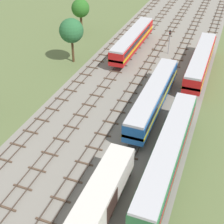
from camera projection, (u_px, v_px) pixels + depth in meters
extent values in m
plane|color=#5B6B3D|center=(125.00, 100.00, 51.27)|extent=(480.00, 480.00, 0.00)
cube|color=gray|center=(125.00, 100.00, 51.26)|extent=(23.02, 176.00, 0.01)
cube|color=#47382D|center=(70.00, 85.00, 54.92)|extent=(0.07, 126.00, 0.15)
cube|color=#47382D|center=(78.00, 86.00, 54.50)|extent=(0.07, 126.00, 0.15)
cube|color=brown|center=(4.00, 160.00, 39.77)|extent=(2.40, 0.22, 0.14)
cube|color=brown|center=(18.00, 145.00, 42.08)|extent=(2.40, 0.22, 0.14)
cube|color=brown|center=(30.00, 132.00, 44.39)|extent=(2.40, 0.22, 0.14)
cube|color=brown|center=(42.00, 120.00, 46.71)|extent=(2.40, 0.22, 0.14)
cube|color=brown|center=(52.00, 109.00, 49.02)|extent=(2.40, 0.22, 0.14)
cube|color=brown|center=(62.00, 99.00, 51.33)|extent=(2.40, 0.22, 0.14)
cube|color=brown|center=(70.00, 90.00, 53.64)|extent=(2.40, 0.22, 0.14)
cube|color=brown|center=(78.00, 82.00, 55.95)|extent=(2.40, 0.22, 0.14)
cube|color=brown|center=(85.00, 75.00, 58.26)|extent=(2.40, 0.22, 0.14)
cube|color=brown|center=(92.00, 68.00, 60.57)|extent=(2.40, 0.22, 0.14)
cube|color=brown|center=(98.00, 61.00, 62.89)|extent=(2.40, 0.22, 0.14)
cube|color=brown|center=(104.00, 55.00, 65.20)|extent=(2.40, 0.22, 0.14)
cube|color=brown|center=(109.00, 49.00, 67.51)|extent=(2.40, 0.22, 0.14)
cube|color=brown|center=(115.00, 44.00, 69.82)|extent=(2.40, 0.22, 0.14)
cube|color=brown|center=(119.00, 39.00, 72.13)|extent=(2.40, 0.22, 0.14)
cube|color=brown|center=(124.00, 35.00, 74.44)|extent=(2.40, 0.22, 0.14)
cube|color=brown|center=(128.00, 30.00, 76.75)|extent=(2.40, 0.22, 0.14)
cube|color=brown|center=(132.00, 26.00, 79.07)|extent=(2.40, 0.22, 0.14)
cube|color=brown|center=(135.00, 22.00, 81.38)|extent=(2.40, 0.22, 0.14)
cube|color=brown|center=(139.00, 19.00, 83.69)|extent=(2.40, 0.22, 0.14)
cube|color=brown|center=(142.00, 15.00, 86.00)|extent=(2.40, 0.22, 0.14)
cube|color=brown|center=(145.00, 12.00, 88.31)|extent=(2.40, 0.22, 0.14)
cube|color=brown|center=(148.00, 9.00, 90.62)|extent=(2.40, 0.22, 0.14)
cube|color=brown|center=(151.00, 6.00, 92.93)|extent=(2.40, 0.22, 0.14)
cube|color=brown|center=(154.00, 3.00, 95.25)|extent=(2.40, 0.22, 0.14)
cube|color=brown|center=(156.00, 1.00, 97.56)|extent=(2.40, 0.22, 0.14)
cube|color=#47382D|center=(96.00, 90.00, 53.53)|extent=(0.07, 126.00, 0.15)
cube|color=#47382D|center=(104.00, 91.00, 53.10)|extent=(0.07, 126.00, 0.15)
cube|color=brown|center=(6.00, 208.00, 33.75)|extent=(2.40, 0.22, 0.14)
cube|color=brown|center=(23.00, 187.00, 36.06)|extent=(2.40, 0.22, 0.14)
cube|color=brown|center=(37.00, 170.00, 38.37)|extent=(2.40, 0.22, 0.14)
cube|color=brown|center=(50.00, 154.00, 40.68)|extent=(2.40, 0.22, 0.14)
cube|color=brown|center=(61.00, 140.00, 42.99)|extent=(2.40, 0.22, 0.14)
cube|color=brown|center=(71.00, 127.00, 45.31)|extent=(2.40, 0.22, 0.14)
cube|color=brown|center=(81.00, 116.00, 47.62)|extent=(2.40, 0.22, 0.14)
cube|color=brown|center=(89.00, 105.00, 49.93)|extent=(2.40, 0.22, 0.14)
cube|color=brown|center=(97.00, 96.00, 52.24)|extent=(2.40, 0.22, 0.14)
cube|color=brown|center=(104.00, 87.00, 54.55)|extent=(2.40, 0.22, 0.14)
cube|color=brown|center=(110.00, 79.00, 56.86)|extent=(2.40, 0.22, 0.14)
cube|color=brown|center=(116.00, 72.00, 59.17)|extent=(2.40, 0.22, 0.14)
cube|color=brown|center=(121.00, 65.00, 61.49)|extent=(2.40, 0.22, 0.14)
cube|color=brown|center=(126.00, 59.00, 63.80)|extent=(2.40, 0.22, 0.14)
cube|color=brown|center=(131.00, 53.00, 66.11)|extent=(2.40, 0.22, 0.14)
cube|color=brown|center=(135.00, 47.00, 68.42)|extent=(2.40, 0.22, 0.14)
cube|color=brown|center=(140.00, 42.00, 70.73)|extent=(2.40, 0.22, 0.14)
cube|color=brown|center=(143.00, 37.00, 73.04)|extent=(2.40, 0.22, 0.14)
cube|color=brown|center=(147.00, 33.00, 75.35)|extent=(2.40, 0.22, 0.14)
cube|color=brown|center=(150.00, 29.00, 77.67)|extent=(2.40, 0.22, 0.14)
cube|color=brown|center=(154.00, 25.00, 79.98)|extent=(2.40, 0.22, 0.14)
cube|color=brown|center=(157.00, 21.00, 82.29)|extent=(2.40, 0.22, 0.14)
cube|color=brown|center=(160.00, 17.00, 84.60)|extent=(2.40, 0.22, 0.14)
cube|color=brown|center=(162.00, 14.00, 86.91)|extent=(2.40, 0.22, 0.14)
cube|color=brown|center=(165.00, 11.00, 89.22)|extent=(2.40, 0.22, 0.14)
cube|color=brown|center=(167.00, 8.00, 91.53)|extent=(2.40, 0.22, 0.14)
cube|color=brown|center=(170.00, 5.00, 93.85)|extent=(2.40, 0.22, 0.14)
cube|color=brown|center=(172.00, 2.00, 96.16)|extent=(2.40, 0.22, 0.14)
cube|color=brown|center=(174.00, 0.00, 98.47)|extent=(2.40, 0.22, 0.14)
cube|color=#47382D|center=(123.00, 95.00, 52.13)|extent=(0.07, 126.00, 0.15)
cube|color=#47382D|center=(132.00, 97.00, 51.70)|extent=(0.07, 126.00, 0.15)
cube|color=brown|center=(46.00, 221.00, 32.35)|extent=(2.40, 0.22, 0.14)
cube|color=brown|center=(60.00, 199.00, 34.66)|extent=(2.40, 0.22, 0.14)
cube|color=brown|center=(73.00, 180.00, 36.97)|extent=(2.40, 0.22, 0.14)
cube|color=brown|center=(84.00, 163.00, 39.28)|extent=(2.40, 0.22, 0.14)
cube|color=brown|center=(94.00, 148.00, 41.60)|extent=(2.40, 0.22, 0.14)
cube|color=brown|center=(103.00, 135.00, 43.91)|extent=(2.40, 0.22, 0.14)
cube|color=brown|center=(111.00, 122.00, 46.22)|extent=(2.40, 0.22, 0.14)
cube|color=brown|center=(118.00, 111.00, 48.53)|extent=(2.40, 0.22, 0.14)
cube|color=brown|center=(124.00, 101.00, 50.84)|extent=(2.40, 0.22, 0.14)
cube|color=brown|center=(130.00, 92.00, 53.15)|extent=(2.40, 0.22, 0.14)
cube|color=brown|center=(136.00, 84.00, 55.46)|extent=(2.40, 0.22, 0.14)
cube|color=brown|center=(141.00, 76.00, 57.78)|extent=(2.40, 0.22, 0.14)
cube|color=brown|center=(145.00, 69.00, 60.09)|extent=(2.40, 0.22, 0.14)
cube|color=brown|center=(150.00, 62.00, 62.40)|extent=(2.40, 0.22, 0.14)
cube|color=brown|center=(154.00, 56.00, 64.71)|extent=(2.40, 0.22, 0.14)
cube|color=brown|center=(157.00, 51.00, 67.02)|extent=(2.40, 0.22, 0.14)
cube|color=brown|center=(161.00, 45.00, 69.33)|extent=(2.40, 0.22, 0.14)
cube|color=brown|center=(164.00, 40.00, 71.64)|extent=(2.40, 0.22, 0.14)
cube|color=brown|center=(167.00, 36.00, 73.96)|extent=(2.40, 0.22, 0.14)
cube|color=brown|center=(170.00, 31.00, 76.27)|extent=(2.40, 0.22, 0.14)
cube|color=brown|center=(173.00, 27.00, 78.58)|extent=(2.40, 0.22, 0.14)
cube|color=brown|center=(175.00, 23.00, 80.89)|extent=(2.40, 0.22, 0.14)
cube|color=brown|center=(178.00, 20.00, 83.20)|extent=(2.40, 0.22, 0.14)
cube|color=brown|center=(180.00, 16.00, 85.51)|extent=(2.40, 0.22, 0.14)
cube|color=brown|center=(182.00, 13.00, 87.82)|extent=(2.40, 0.22, 0.14)
cube|color=brown|center=(184.00, 10.00, 90.14)|extent=(2.40, 0.22, 0.14)
cube|color=brown|center=(186.00, 7.00, 92.45)|extent=(2.40, 0.22, 0.14)
cube|color=brown|center=(188.00, 4.00, 94.76)|extent=(2.40, 0.22, 0.14)
cube|color=brown|center=(189.00, 1.00, 97.07)|extent=(2.40, 0.22, 0.14)
cube|color=#47382D|center=(152.00, 101.00, 50.73)|extent=(0.07, 126.00, 0.15)
cube|color=#47382D|center=(161.00, 102.00, 50.30)|extent=(0.07, 126.00, 0.15)
cube|color=brown|center=(101.00, 212.00, 33.26)|extent=(2.40, 0.22, 0.14)
cube|color=brown|center=(112.00, 192.00, 35.57)|extent=(2.40, 0.22, 0.14)
cube|color=brown|center=(121.00, 173.00, 37.88)|extent=(2.40, 0.22, 0.14)
cube|color=brown|center=(129.00, 157.00, 40.20)|extent=(2.40, 0.22, 0.14)
cube|color=brown|center=(136.00, 143.00, 42.51)|extent=(2.40, 0.22, 0.14)
cube|color=brown|center=(142.00, 130.00, 44.82)|extent=(2.40, 0.22, 0.14)
cube|color=brown|center=(148.00, 118.00, 47.13)|extent=(2.40, 0.22, 0.14)
cube|color=brown|center=(154.00, 107.00, 49.44)|extent=(2.40, 0.22, 0.14)
cube|color=brown|center=(158.00, 98.00, 51.75)|extent=(2.40, 0.22, 0.14)
cube|color=brown|center=(163.00, 89.00, 54.06)|extent=(2.40, 0.22, 0.14)
cube|color=brown|center=(167.00, 81.00, 56.38)|extent=(2.40, 0.22, 0.14)
cube|color=brown|center=(171.00, 73.00, 58.69)|extent=(2.40, 0.22, 0.14)
cube|color=brown|center=(174.00, 66.00, 61.00)|extent=(2.40, 0.22, 0.14)
cube|color=brown|center=(177.00, 60.00, 63.31)|extent=(2.40, 0.22, 0.14)
cube|color=brown|center=(180.00, 54.00, 65.62)|extent=(2.40, 0.22, 0.14)
cube|color=brown|center=(183.00, 48.00, 67.93)|extent=(2.40, 0.22, 0.14)
cube|color=brown|center=(185.00, 43.00, 70.24)|extent=(2.40, 0.22, 0.14)
cube|color=brown|center=(188.00, 38.00, 72.56)|extent=(2.40, 0.22, 0.14)
cube|color=brown|center=(190.00, 34.00, 74.87)|extent=(2.40, 0.22, 0.14)
cube|color=brown|center=(192.00, 30.00, 77.18)|extent=(2.40, 0.22, 0.14)
cube|color=brown|center=(194.00, 26.00, 79.49)|extent=(2.40, 0.22, 0.14)
cube|color=brown|center=(196.00, 22.00, 81.80)|extent=(2.40, 0.22, 0.14)
cube|color=brown|center=(198.00, 18.00, 84.11)|extent=(2.40, 0.22, 0.14)
cube|color=brown|center=(200.00, 15.00, 86.42)|extent=(2.40, 0.22, 0.14)
cube|color=brown|center=(201.00, 12.00, 88.74)|extent=(2.40, 0.22, 0.14)
cube|color=brown|center=(203.00, 8.00, 91.05)|extent=(2.40, 0.22, 0.14)
cube|color=brown|center=(204.00, 6.00, 93.36)|extent=(2.40, 0.22, 0.14)
cube|color=brown|center=(206.00, 3.00, 95.67)|extent=(2.40, 0.22, 0.14)
cube|color=brown|center=(207.00, 0.00, 97.98)|extent=(2.40, 0.22, 0.14)
cube|color=#47382D|center=(182.00, 107.00, 49.33)|extent=(0.07, 126.00, 0.15)
cube|color=#47382D|center=(191.00, 108.00, 48.91)|extent=(0.07, 126.00, 0.15)
cube|color=brown|center=(153.00, 204.00, 34.17)|extent=(2.40, 0.22, 0.14)
cube|color=brown|center=(160.00, 184.00, 36.49)|extent=(2.40, 0.22, 0.14)
cube|color=brown|center=(166.00, 167.00, 38.80)|extent=(2.40, 0.22, 0.14)
cube|color=brown|center=(172.00, 151.00, 41.11)|extent=(2.40, 0.22, 0.14)
cube|color=brown|center=(176.00, 137.00, 43.42)|extent=(2.40, 0.22, 0.14)
cube|color=brown|center=(181.00, 125.00, 45.73)|extent=(2.40, 0.22, 0.14)
cube|color=brown|center=(185.00, 114.00, 48.04)|extent=(2.40, 0.22, 0.14)
cube|color=brown|center=(188.00, 103.00, 50.35)|extent=(2.40, 0.22, 0.14)
cube|color=brown|center=(191.00, 94.00, 52.67)|extent=(2.40, 0.22, 0.14)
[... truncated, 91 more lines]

